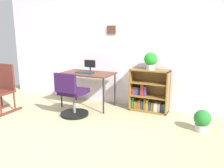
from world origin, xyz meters
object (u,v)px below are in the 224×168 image
object	(u,v)px
rocking_chair	(3,88)
potted_plant_floor	(202,120)
keyboard	(85,73)
potted_plant_on_shelf	(151,60)
desk	(88,75)
bookshelf_low	(149,93)
office_chair	(72,98)
monitor	(90,66)

from	to	relation	value
rocking_chair	potted_plant_floor	size ratio (longest dim) A/B	2.67
keyboard	potted_plant_on_shelf	size ratio (longest dim) A/B	1.16
desk	potted_plant_on_shelf	distance (m)	1.31
potted_plant_on_shelf	bookshelf_low	bearing A→B (deg)	117.93
rocking_chair	office_chair	bearing A→B (deg)	12.89
monitor	potted_plant_on_shelf	size ratio (longest dim) A/B	0.78
bookshelf_low	potted_plant_floor	bearing A→B (deg)	-30.63
desk	bookshelf_low	bearing A→B (deg)	12.96
monitor	bookshelf_low	xyz separation A→B (m)	(1.19, 0.22, -0.48)
monitor	potted_plant_floor	distance (m)	2.36
keyboard	potted_plant_on_shelf	bearing A→B (deg)	13.74
monitor	potted_plant_floor	world-z (taller)	monitor
keyboard	monitor	bearing A→B (deg)	71.40
monitor	potted_plant_floor	bearing A→B (deg)	-9.97
rocking_chair	potted_plant_floor	world-z (taller)	rocking_chair
monitor	rocking_chair	world-z (taller)	monitor
bookshelf_low	keyboard	bearing A→B (deg)	-163.83
keyboard	rocking_chair	xyz separation A→B (m)	(-1.32, -0.87, -0.26)
keyboard	desk	bearing A→B (deg)	71.43
keyboard	potted_plant_floor	xyz separation A→B (m)	(2.27, -0.25, -0.55)
monitor	office_chair	size ratio (longest dim) A/B	0.31
keyboard	bookshelf_low	size ratio (longest dim) A/B	0.46
rocking_chair	desk	bearing A→B (deg)	35.05
bookshelf_low	potted_plant_on_shelf	distance (m)	0.65
rocking_chair	bookshelf_low	distance (m)	2.84
rocking_chair	potted_plant_on_shelf	bearing A→B (deg)	24.42
rocking_chair	bookshelf_low	bearing A→B (deg)	25.56
monitor	potted_plant_on_shelf	bearing A→B (deg)	7.93
monitor	potted_plant_on_shelf	xyz separation A→B (m)	(1.22, 0.17, 0.17)
monitor	rocking_chair	size ratio (longest dim) A/B	0.27
bookshelf_low	potted_plant_floor	distance (m)	1.21
keyboard	potted_plant_on_shelf	distance (m)	1.34
rocking_chair	potted_plant_on_shelf	world-z (taller)	potted_plant_on_shelf
bookshelf_low	potted_plant_on_shelf	size ratio (longest dim) A/B	2.55
office_chair	rocking_chair	size ratio (longest dim) A/B	0.90
keyboard	bookshelf_low	distance (m)	1.34
monitor	bookshelf_low	size ratio (longest dim) A/B	0.31
monitor	keyboard	bearing A→B (deg)	-108.60
potted_plant_floor	desk	bearing A→B (deg)	171.60
keyboard	potted_plant_floor	distance (m)	2.35
office_chair	bookshelf_low	bearing A→B (deg)	37.53
keyboard	rocking_chair	size ratio (longest dim) A/B	0.41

